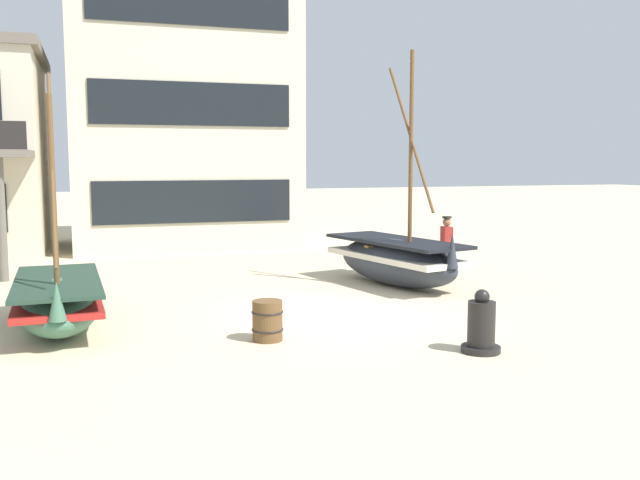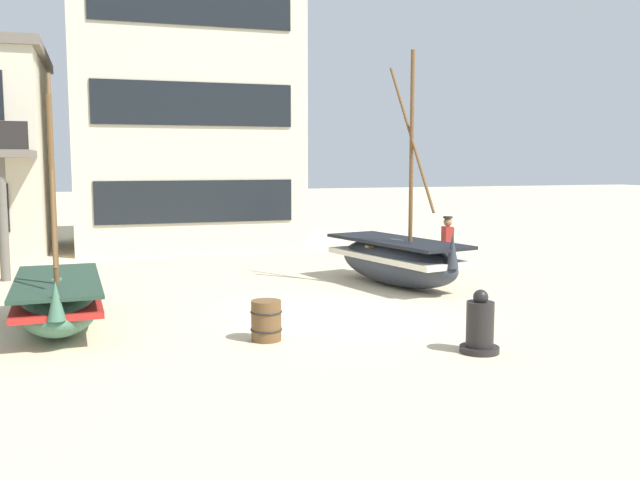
% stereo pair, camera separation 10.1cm
% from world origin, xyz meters
% --- Properties ---
extents(ground_plane, '(120.00, 120.00, 0.00)m').
position_xyz_m(ground_plane, '(0.00, 0.00, 0.00)').
color(ground_plane, beige).
extents(fishing_boat_near_left, '(2.41, 4.44, 5.68)m').
position_xyz_m(fishing_boat_near_left, '(2.53, 2.59, 0.65)').
color(fishing_boat_near_left, '#2D333D').
rests_on(fishing_boat_near_left, ground).
extents(fishing_boat_centre_large, '(1.64, 4.03, 4.67)m').
position_xyz_m(fishing_boat_centre_large, '(-5.28, 0.46, 0.52)').
color(fishing_boat_centre_large, '#427056').
rests_on(fishing_boat_centre_large, ground).
extents(fisherman_by_hull, '(0.27, 0.39, 1.68)m').
position_xyz_m(fisherman_by_hull, '(3.95, 2.64, 0.83)').
color(fisherman_by_hull, '#33333D').
rests_on(fisherman_by_hull, ground).
extents(capstan_winch, '(0.64, 0.64, 1.04)m').
position_xyz_m(capstan_winch, '(1.29, -3.40, 0.42)').
color(capstan_winch, black).
rests_on(capstan_winch, ground).
extents(wooden_barrel, '(0.56, 0.56, 0.70)m').
position_xyz_m(wooden_barrel, '(-1.82, -1.60, 0.35)').
color(wooden_barrel, brown).
rests_on(wooden_barrel, ground).
extents(harbor_building_main, '(8.02, 6.35, 9.83)m').
position_xyz_m(harbor_building_main, '(-1.38, 13.03, 4.93)').
color(harbor_building_main, beige).
rests_on(harbor_building_main, ground).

